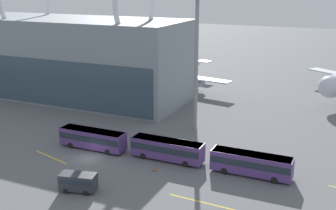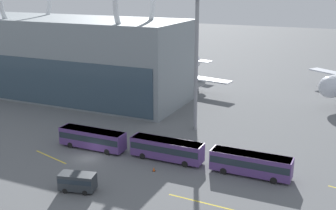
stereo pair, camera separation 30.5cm
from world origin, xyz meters
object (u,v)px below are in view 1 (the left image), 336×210
(service_van_foreground, at_px, (78,181))
(traffic_cone_0, at_px, (154,169))
(airliner_at_gate_far, at_px, (160,70))
(shuttle_bus_2, at_px, (251,163))
(shuttle_bus_1, at_px, (167,148))
(shuttle_bus_0, at_px, (93,138))
(floodlight_mast, at_px, (197,49))

(service_van_foreground, bearing_deg, traffic_cone_0, -137.62)
(airliner_at_gate_far, height_order, service_van_foreground, airliner_at_gate_far)
(airliner_at_gate_far, xyz_separation_m, shuttle_bus_2, (34.81, -43.20, -2.63))
(shuttle_bus_1, height_order, service_van_foreground, shuttle_bus_1)
(shuttle_bus_0, distance_m, service_van_foreground, 14.95)
(shuttle_bus_1, bearing_deg, traffic_cone_0, -90.12)
(floodlight_mast, relative_size, traffic_cone_0, 38.17)
(shuttle_bus_1, xyz_separation_m, traffic_cone_0, (-0.04, -4.54, -1.63))
(service_van_foreground, distance_m, traffic_cone_0, 11.82)
(floodlight_mast, bearing_deg, traffic_cone_0, -87.16)
(service_van_foreground, height_order, traffic_cone_0, service_van_foreground)
(airliner_at_gate_far, height_order, shuttle_bus_2, airliner_at_gate_far)
(traffic_cone_0, bearing_deg, airliner_at_gate_far, 114.17)
(shuttle_bus_2, bearing_deg, shuttle_bus_0, -177.67)
(airliner_at_gate_far, bearing_deg, shuttle_bus_2, 49.72)
(traffic_cone_0, bearing_deg, floodlight_mast, 92.84)
(airliner_at_gate_far, relative_size, service_van_foreground, 8.04)
(shuttle_bus_0, height_order, shuttle_bus_1, same)
(service_van_foreground, bearing_deg, floodlight_mast, -114.17)
(traffic_cone_0, bearing_deg, service_van_foreground, -124.31)
(shuttle_bus_1, bearing_deg, floodlight_mast, 94.26)
(shuttle_bus_2, bearing_deg, shuttle_bus_1, -179.59)
(shuttle_bus_2, relative_size, floodlight_mast, 0.47)
(shuttle_bus_0, xyz_separation_m, floodlight_mast, (12.32, 16.09, 13.41))
(shuttle_bus_2, bearing_deg, floodlight_mast, 133.81)
(shuttle_bus_2, height_order, service_van_foreground, shuttle_bus_2)
(shuttle_bus_0, xyz_separation_m, traffic_cone_0, (13.30, -3.65, -1.63))
(shuttle_bus_0, distance_m, traffic_cone_0, 13.89)
(shuttle_bus_2, distance_m, service_van_foreground, 24.59)
(shuttle_bus_1, relative_size, service_van_foreground, 2.25)
(airliner_at_gate_far, relative_size, shuttle_bus_0, 3.57)
(service_van_foreground, relative_size, traffic_cone_0, 7.95)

